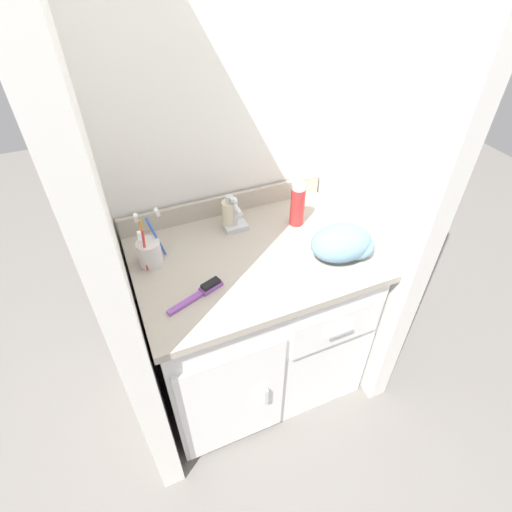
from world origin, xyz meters
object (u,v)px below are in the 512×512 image
Objects in this scene: soap_dispenser at (230,213)px; shaving_cream_can at (298,204)px; hairbrush at (203,291)px; hand_towel at (344,243)px; toothbrush_cup at (150,252)px.

soap_dispenser is 0.79× the size of shaving_cream_can.
soap_dispenser is 0.70× the size of hairbrush.
soap_dispenser is at bearing 36.07° from hairbrush.
soap_dispenser is 0.61× the size of hand_towel.
toothbrush_cup reaches higher than soap_dispenser.
shaving_cream_can reaches higher than hairbrush.
toothbrush_cup reaches higher than hairbrush.
hand_towel is at bearing -19.25° from toothbrush_cup.
toothbrush_cup reaches higher than hand_towel.
shaving_cream_can reaches higher than soap_dispenser.
toothbrush_cup is 0.58m from shaving_cream_can.
toothbrush_cup is at bearing -163.51° from soap_dispenser.
shaving_cream_can is 0.78× the size of hand_towel.
hairbrush is at bearing -124.25° from soap_dispenser.
toothbrush_cup is 0.68m from hand_towel.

